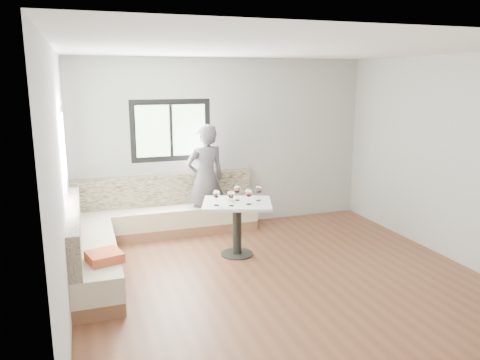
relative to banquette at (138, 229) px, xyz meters
name	(u,v)px	position (x,y,z in m)	size (l,w,h in m)	color
room	(277,169)	(1.51, -1.55, 1.08)	(5.01, 5.01, 2.81)	brown
banquette	(138,229)	(0.00, 0.00, 0.00)	(2.90, 2.80, 0.95)	brown
table	(237,215)	(1.31, -0.60, 0.25)	(1.14, 1.00, 0.78)	black
person	(206,179)	(1.16, 0.52, 0.55)	(0.65, 0.42, 1.77)	#524E56
olive_ramekin	(229,200)	(1.22, -0.52, 0.47)	(0.11, 0.11, 0.04)	white
wine_glass_a	(216,194)	(0.99, -0.68, 0.60)	(0.10, 0.10, 0.22)	white
wine_glass_b	(231,195)	(1.18, -0.76, 0.60)	(0.10, 0.10, 0.22)	white
wine_glass_c	(249,193)	(1.43, -0.77, 0.60)	(0.10, 0.10, 0.22)	white
wine_glass_d	(237,190)	(1.35, -0.51, 0.60)	(0.10, 0.10, 0.22)	white
wine_glass_e	(258,190)	(1.63, -0.62, 0.60)	(0.10, 0.10, 0.22)	white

